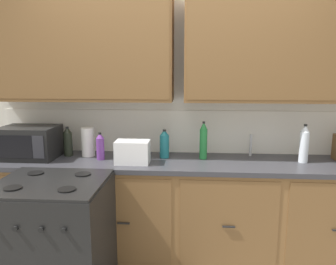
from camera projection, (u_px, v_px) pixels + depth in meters
name	position (u px, v px, depth m)	size (l,w,h in m)	color
wall_unit	(179.00, 72.00, 2.91)	(4.55, 0.40, 2.60)	silver
counter_run	(177.00, 210.00, 2.94)	(3.38, 0.64, 0.93)	black
stove_range	(54.00, 244.00, 2.39)	(0.76, 0.68, 0.95)	black
microwave	(30.00, 142.00, 2.93)	(0.48, 0.37, 0.28)	black
toaster	(133.00, 152.00, 2.76)	(0.28, 0.18, 0.19)	white
sink_faucet	(251.00, 145.00, 3.00)	(0.02, 0.02, 0.20)	#B2B5BA
paper_towel_roll	(88.00, 142.00, 2.99)	(0.12, 0.12, 0.26)	white
bottle_clear	(304.00, 144.00, 2.77)	(0.08, 0.08, 0.33)	silver
bottle_violet	(100.00, 146.00, 2.87)	(0.07, 0.07, 0.24)	#663384
bottle_green	(203.00, 141.00, 2.89)	(0.07, 0.07, 0.33)	#237A38
bottle_teal	(164.00, 144.00, 2.93)	(0.08, 0.08, 0.25)	#1E707A
bottle_dark	(68.00, 142.00, 3.00)	(0.08, 0.08, 0.27)	black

